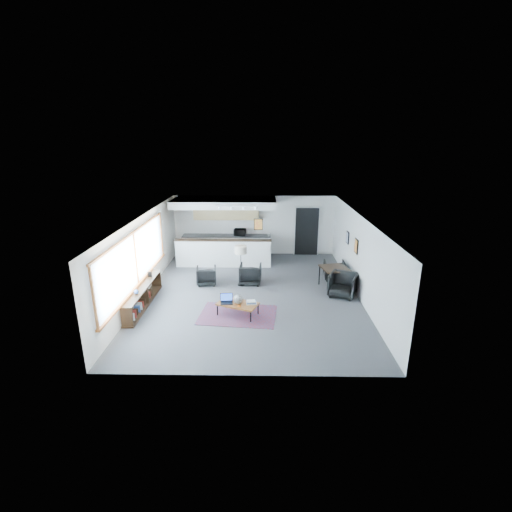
{
  "coord_description": "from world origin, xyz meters",
  "views": [
    {
      "loc": [
        0.36,
        -11.42,
        4.96
      ],
      "look_at": [
        0.15,
        0.4,
        1.19
      ],
      "focal_mm": 26.0,
      "sensor_mm": 36.0,
      "label": 1
    }
  ],
  "objects_px": {
    "dining_table": "(335,269)",
    "dining_chair_near": "(343,286)",
    "dining_chair_far": "(334,271)",
    "microwave": "(240,232)",
    "laptop": "(227,300)",
    "book_stack": "(251,302)",
    "floor_lamp": "(241,251)",
    "coffee_table": "(238,304)",
    "ceramic_pot": "(238,299)",
    "armchair_right": "(250,273)",
    "armchair_left": "(206,275)"
  },
  "relations": [
    {
      "from": "dining_chair_far",
      "to": "microwave",
      "type": "bearing_deg",
      "value": -34.53
    },
    {
      "from": "dining_table",
      "to": "dining_chair_far",
      "type": "height_order",
      "value": "dining_table"
    },
    {
      "from": "coffee_table",
      "to": "laptop",
      "type": "xyz_separation_m",
      "value": [
        -0.33,
        0.06,
        0.1
      ]
    },
    {
      "from": "dining_table",
      "to": "microwave",
      "type": "distance_m",
      "value": 5.02
    },
    {
      "from": "armchair_right",
      "to": "microwave",
      "type": "xyz_separation_m",
      "value": [
        -0.56,
        3.23,
        0.72
      ]
    },
    {
      "from": "coffee_table",
      "to": "microwave",
      "type": "bearing_deg",
      "value": 114.92
    },
    {
      "from": "book_stack",
      "to": "armchair_left",
      "type": "height_order",
      "value": "armchair_left"
    },
    {
      "from": "ceramic_pot",
      "to": "armchair_left",
      "type": "distance_m",
      "value": 2.76
    },
    {
      "from": "book_stack",
      "to": "dining_table",
      "type": "distance_m",
      "value": 3.54
    },
    {
      "from": "laptop",
      "to": "book_stack",
      "type": "height_order",
      "value": "laptop"
    },
    {
      "from": "dining_table",
      "to": "book_stack",
      "type": "bearing_deg",
      "value": -142.48
    },
    {
      "from": "laptop",
      "to": "armchair_right",
      "type": "xyz_separation_m",
      "value": [
        0.62,
        2.46,
        -0.07
      ]
    },
    {
      "from": "armchair_right",
      "to": "floor_lamp",
      "type": "height_order",
      "value": "floor_lamp"
    },
    {
      "from": "laptop",
      "to": "armchair_left",
      "type": "relative_size",
      "value": 0.56
    },
    {
      "from": "armchair_left",
      "to": "microwave",
      "type": "xyz_separation_m",
      "value": [
        1.0,
        3.33,
        0.75
      ]
    },
    {
      "from": "book_stack",
      "to": "dining_chair_near",
      "type": "xyz_separation_m",
      "value": [
        2.95,
        1.45,
        -0.05
      ]
    },
    {
      "from": "floor_lamp",
      "to": "dining_chair_far",
      "type": "distance_m",
      "value": 3.57
    },
    {
      "from": "book_stack",
      "to": "microwave",
      "type": "distance_m",
      "value": 5.83
    },
    {
      "from": "armchair_left",
      "to": "microwave",
      "type": "bearing_deg",
      "value": -113.49
    },
    {
      "from": "dining_table",
      "to": "dining_chair_near",
      "type": "xyz_separation_m",
      "value": [
        0.16,
        -0.7,
        -0.31
      ]
    },
    {
      "from": "ceramic_pot",
      "to": "floor_lamp",
      "type": "xyz_separation_m",
      "value": [
        -0.05,
        2.35,
        0.74
      ]
    },
    {
      "from": "ceramic_pot",
      "to": "armchair_right",
      "type": "bearing_deg",
      "value": 83.78
    },
    {
      "from": "ceramic_pot",
      "to": "armchair_right",
      "type": "xyz_separation_m",
      "value": [
        0.28,
        2.54,
        -0.13
      ]
    },
    {
      "from": "dining_table",
      "to": "microwave",
      "type": "bearing_deg",
      "value": 133.89
    },
    {
      "from": "coffee_table",
      "to": "book_stack",
      "type": "distance_m",
      "value": 0.4
    },
    {
      "from": "book_stack",
      "to": "dining_chair_near",
      "type": "height_order",
      "value": "dining_chair_near"
    },
    {
      "from": "ceramic_pot",
      "to": "dining_table",
      "type": "xyz_separation_m",
      "value": [
        3.18,
        2.16,
        0.16
      ]
    },
    {
      "from": "laptop",
      "to": "microwave",
      "type": "xyz_separation_m",
      "value": [
        0.06,
        5.68,
        0.65
      ]
    },
    {
      "from": "armchair_right",
      "to": "dining_chair_far",
      "type": "distance_m",
      "value": 3.09
    },
    {
      "from": "dining_table",
      "to": "dining_chair_far",
      "type": "xyz_separation_m",
      "value": [
        0.16,
        0.83,
        -0.35
      ]
    },
    {
      "from": "armchair_right",
      "to": "microwave",
      "type": "bearing_deg",
      "value": -76.79
    },
    {
      "from": "microwave",
      "to": "dining_chair_near",
      "type": "bearing_deg",
      "value": -43.9
    },
    {
      "from": "armchair_left",
      "to": "floor_lamp",
      "type": "xyz_separation_m",
      "value": [
        1.23,
        -0.08,
        0.9
      ]
    },
    {
      "from": "armchair_right",
      "to": "floor_lamp",
      "type": "distance_m",
      "value": 0.94
    },
    {
      "from": "book_stack",
      "to": "armchair_right",
      "type": "bearing_deg",
      "value": 92.37
    },
    {
      "from": "coffee_table",
      "to": "ceramic_pot",
      "type": "bearing_deg",
      "value": -43.48
    },
    {
      "from": "dining_chair_near",
      "to": "microwave",
      "type": "height_order",
      "value": "microwave"
    },
    {
      "from": "floor_lamp",
      "to": "book_stack",
      "type": "bearing_deg",
      "value": -79.62
    },
    {
      "from": "dining_table",
      "to": "dining_chair_far",
      "type": "bearing_deg",
      "value": 79.4
    },
    {
      "from": "coffee_table",
      "to": "laptop",
      "type": "height_order",
      "value": "laptop"
    },
    {
      "from": "ceramic_pot",
      "to": "book_stack",
      "type": "height_order",
      "value": "ceramic_pot"
    },
    {
      "from": "ceramic_pot",
      "to": "microwave",
      "type": "height_order",
      "value": "microwave"
    },
    {
      "from": "coffee_table",
      "to": "dining_table",
      "type": "xyz_separation_m",
      "value": [
        3.19,
        2.14,
        0.32
      ]
    },
    {
      "from": "laptop",
      "to": "dining_table",
      "type": "relative_size",
      "value": 0.37
    },
    {
      "from": "laptop",
      "to": "microwave",
      "type": "bearing_deg",
      "value": 83.19
    },
    {
      "from": "laptop",
      "to": "dining_table",
      "type": "distance_m",
      "value": 4.1
    },
    {
      "from": "microwave",
      "to": "coffee_table",
      "type": "bearing_deg",
      "value": -81.27
    },
    {
      "from": "book_stack",
      "to": "coffee_table",
      "type": "bearing_deg",
      "value": 178.35
    },
    {
      "from": "floor_lamp",
      "to": "dining_chair_far",
      "type": "bearing_deg",
      "value": 10.66
    },
    {
      "from": "laptop",
      "to": "dining_chair_near",
      "type": "bearing_deg",
      "value": 14.4
    }
  ]
}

